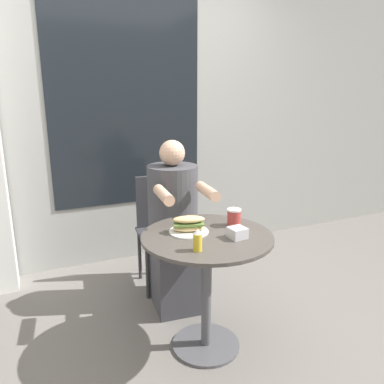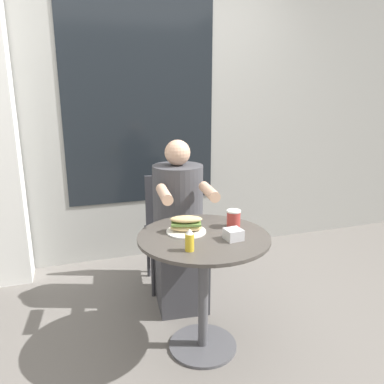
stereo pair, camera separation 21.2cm
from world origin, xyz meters
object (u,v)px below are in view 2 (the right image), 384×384
Objects in this scene: seated_diner at (179,235)px; sandwich_on_plate at (186,225)px; condiment_bottle at (190,240)px; cafe_table at (203,266)px; drink_cup at (234,219)px; diner_chair at (169,219)px.

sandwich_on_plate is at bearing 84.41° from seated_diner.
sandwich_on_plate is 0.27m from condiment_bottle.
condiment_bottle reaches higher than sandwich_on_plate.
cafe_table is at bearing 51.48° from condiment_bottle.
sandwich_on_plate is (-0.08, 0.08, 0.23)m from cafe_table.
seated_diner is at bearing 87.93° from cafe_table.
seated_diner reaches higher than cafe_table.
cafe_table is 0.57m from seated_diner.
cafe_table is 6.39× the size of condiment_bottle.
seated_diner is 11.46× the size of drink_cup.
diner_chair is 7.39× the size of condiment_bottle.
diner_chair is at bearing 82.32° from sandwich_on_plate.
sandwich_on_plate is 1.96× the size of condiment_bottle.
seated_diner reaches higher than diner_chair.
drink_cup is at bearing 18.63° from cafe_table.
drink_cup is at bearing 35.06° from condiment_bottle.
drink_cup is at bearing 117.44° from seated_diner.
seated_diner is at bearing 93.75° from diner_chair.
condiment_bottle reaches higher than cafe_table.
drink_cup reaches higher than sandwich_on_plate.
sandwich_on_plate reaches higher than cafe_table.
seated_diner is 5.20× the size of sandwich_on_plate.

